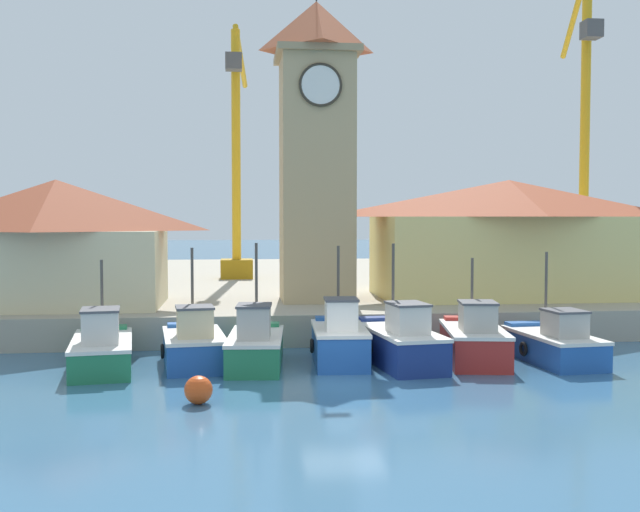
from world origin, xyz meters
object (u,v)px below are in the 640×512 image
Objects in this scene: fishing_boat_far_left at (102,349)px; fishing_boat_center at (399,342)px; fishing_boat_left_outer at (194,345)px; port_crane_near at (583,168)px; fishing_boat_left_inner at (255,345)px; warehouse_right at (508,237)px; port_crane_far at (237,182)px; fishing_boat_mid_left at (339,340)px; clock_tower at (316,145)px; mooring_buoy at (198,390)px; fishing_boat_mid_right at (474,340)px; fishing_boat_right_inner at (554,343)px; warehouse_left at (57,241)px.

fishing_boat_far_left is 10.13m from fishing_boat_center.
port_crane_near reaches higher than fishing_boat_left_outer.
fishing_boat_left_inner is (2.11, -0.44, 0.02)m from fishing_boat_left_outer.
port_crane_near is at bearing 37.34° from fishing_boat_left_outer.
warehouse_right is 0.81× the size of port_crane_far.
port_crane_near reaches higher than fishing_boat_mid_left.
mooring_buoy is at bearing -108.83° from clock_tower.
clock_tower is 19.52× the size of mooring_buoy.
clock_tower is (8.17, 8.67, 7.73)m from fishing_boat_far_left.
fishing_boat_left_outer is 0.91× the size of fishing_boat_mid_right.
fishing_boat_center reaches higher than fishing_boat_mid_left.
warehouse_right is (1.93, 9.76, 3.48)m from fishing_boat_right_inner.
fishing_boat_left_outer is 0.81× the size of fishing_boat_center.
fishing_boat_left_inner is at bearing 178.36° from fishing_boat_right_inner.
warehouse_left is at bearing -174.26° from clock_tower.
fishing_boat_mid_right reaches higher than mooring_buoy.
fishing_boat_mid_left is at bearing 5.47° from fishing_boat_left_inner.
port_crane_far is (-20.50, 4.98, -0.71)m from port_crane_near.
fishing_boat_mid_left reaches higher than fishing_boat_left_outer.
fishing_boat_center is 2.71m from fishing_boat_mid_right.
fishing_boat_mid_left reaches higher than fishing_boat_right_inner.
warehouse_left reaches higher than fishing_boat_far_left.
fishing_boat_mid_left is (2.93, 0.28, 0.08)m from fishing_boat_left_inner.
mooring_buoy is (-21.53, -22.15, -7.65)m from port_crane_near.
warehouse_right reaches higher than fishing_boat_left_inner.
fishing_boat_mid_left is 0.90× the size of fishing_boat_right_inner.
fishing_boat_right_inner is at bearing -23.00° from warehouse_left.
fishing_boat_mid_right is at bearing 2.13° from fishing_boat_center.
fishing_boat_right_inner is (10.49, -0.30, -0.08)m from fishing_boat_left_inner.
fishing_boat_center reaches higher than fishing_boat_far_left.
port_crane_near is (28.18, 9.52, 3.96)m from warehouse_left.
fishing_boat_left_inner is at bearing -1.64° from fishing_boat_far_left.
mooring_buoy is at bearing -131.35° from fishing_boat_mid_left.
fishing_boat_left_inner reaches higher than fishing_boat_right_inner.
warehouse_right is at bearing 44.06° from fishing_boat_mid_left.
fishing_boat_right_inner is (2.80, -0.30, -0.11)m from fishing_boat_mid_right.
port_crane_near reaches higher than mooring_buoy.
port_crane_near is at bearing 54.72° from fishing_boat_mid_right.
fishing_boat_left_outer is 12.49m from clock_tower.
fishing_boat_mid_right is at bearing -3.39° from fishing_boat_mid_left.
port_crane_near is (21.97, 16.76, 7.32)m from fishing_boat_left_outer.
port_crane_far is (-0.64, 22.18, 6.59)m from fishing_boat_left_inner.
warehouse_left reaches higher than fishing_boat_center.
fishing_boat_left_inner is at bearing -108.93° from clock_tower.
port_crane_far is at bearing 91.66° from fishing_boat_left_inner.
fishing_boat_far_left reaches higher than mooring_buoy.
fishing_boat_far_left is at bearing -145.71° from port_crane_near.
fishing_boat_mid_left is 0.88× the size of fishing_boat_mid_right.
clock_tower reaches higher than fishing_boat_far_left.
warehouse_left reaches higher than fishing_boat_mid_right.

